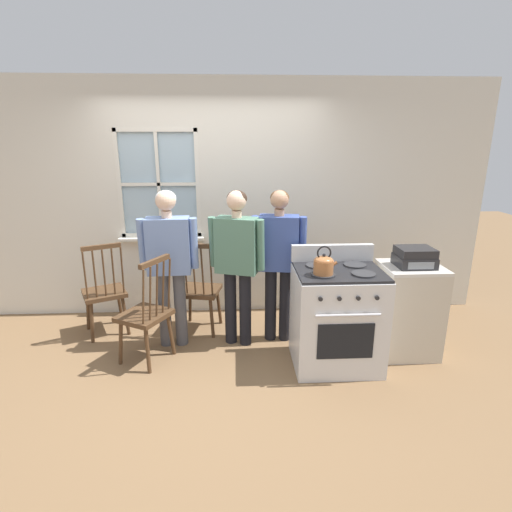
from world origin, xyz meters
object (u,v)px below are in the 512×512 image
object	(u,v)px
chair_center_cluster	(199,291)
person_teen_center	(237,255)
stove	(337,317)
side_counter	(408,310)
kettle	(324,264)
person_elderly_left	(169,255)
potted_plant	(163,231)
chair_by_window	(105,293)
chair_near_wall	(146,315)
person_adult_right	(279,254)
stereo	(415,257)

from	to	relation	value
chair_center_cluster	person_teen_center	world-z (taller)	person_teen_center
stove	side_counter	xyz separation A→B (m)	(0.74, 0.17, -0.02)
kettle	side_counter	size ratio (longest dim) A/B	0.27
chair_center_cluster	person_elderly_left	bearing A→B (deg)	62.47
person_elderly_left	stove	world-z (taller)	person_elderly_left
side_counter	person_elderly_left	bearing A→B (deg)	173.25
chair_center_cluster	potted_plant	distance (m)	0.85
person_teen_center	potted_plant	bearing A→B (deg)	155.42
stove	kettle	xyz separation A→B (m)	(-0.18, -0.13, 0.55)
kettle	person_teen_center	bearing A→B (deg)	142.03
chair_by_window	person_teen_center	world-z (taller)	person_teen_center
chair_near_wall	side_counter	world-z (taller)	chair_near_wall
person_elderly_left	person_adult_right	bearing A→B (deg)	0.57
kettle	person_adult_right	bearing A→B (deg)	116.42
chair_by_window	potted_plant	distance (m)	0.94
chair_by_window	person_adult_right	bearing A→B (deg)	146.98
chair_near_wall	chair_center_cluster	distance (m)	0.74
chair_center_cluster	person_elderly_left	world-z (taller)	person_elderly_left
chair_by_window	person_adult_right	distance (m)	1.91
person_adult_right	potted_plant	world-z (taller)	person_adult_right
chair_by_window	side_counter	distance (m)	3.12
chair_by_window	stereo	bearing A→B (deg)	143.42
person_teen_center	chair_near_wall	bearing A→B (deg)	-143.11
person_elderly_left	side_counter	bearing A→B (deg)	-9.22
kettle	potted_plant	bearing A→B (deg)	139.44
person_elderly_left	kettle	size ratio (longest dim) A/B	6.42
chair_near_wall	person_adult_right	world-z (taller)	person_adult_right
chair_center_cluster	stereo	size ratio (longest dim) A/B	3.04
chair_center_cluster	person_teen_center	bearing A→B (deg)	155.28
chair_near_wall	potted_plant	size ratio (longest dim) A/B	3.79
chair_near_wall	chair_center_cluster	xyz separation A→B (m)	(0.44, 0.60, 0.00)
person_adult_right	side_counter	xyz separation A→B (m)	(1.23, -0.33, -0.49)
stove	chair_center_cluster	bearing A→B (deg)	150.64
chair_by_window	chair_center_cluster	distance (m)	1.00
chair_near_wall	stove	xyz separation A→B (m)	(1.76, -0.15, 0.01)
chair_near_wall	chair_center_cluster	bearing A→B (deg)	172.43
kettle	chair_center_cluster	bearing A→B (deg)	142.65
chair_near_wall	person_elderly_left	xyz separation A→B (m)	(0.20, 0.30, 0.49)
chair_near_wall	chair_center_cluster	size ratio (longest dim) A/B	1.00
chair_by_window	chair_center_cluster	bearing A→B (deg)	154.87
potted_plant	side_counter	world-z (taller)	potted_plant
side_counter	potted_plant	bearing A→B (deg)	157.23
side_counter	stereo	world-z (taller)	stereo
chair_by_window	person_adult_right	xyz separation A→B (m)	(1.84, -0.23, 0.47)
person_teen_center	person_elderly_left	bearing A→B (deg)	-162.34
chair_center_cluster	person_adult_right	world-z (taller)	person_adult_right
person_elderly_left	side_counter	xyz separation A→B (m)	(2.31, -0.27, -0.51)
chair_center_cluster	person_adult_right	xyz separation A→B (m)	(0.83, -0.24, 0.47)
chair_by_window	person_teen_center	size ratio (longest dim) A/B	0.65
chair_by_window	chair_center_cluster	size ratio (longest dim) A/B	1.00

